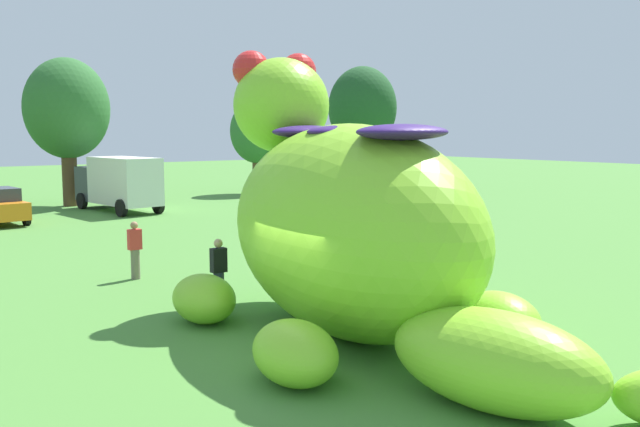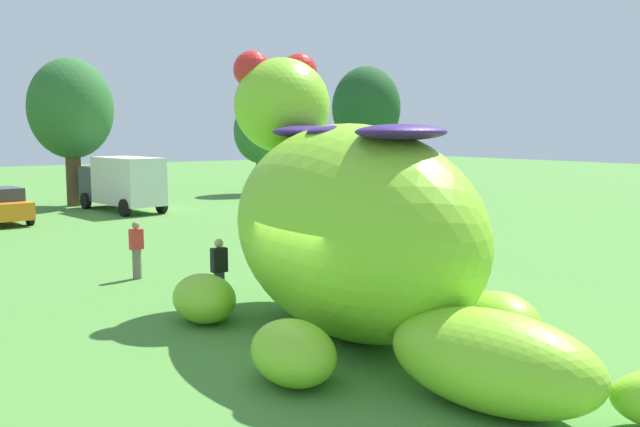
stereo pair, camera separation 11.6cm
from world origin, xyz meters
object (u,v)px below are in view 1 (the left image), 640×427
(spectator_wandering, at_px, (135,250))
(box_truck, at_px, (119,182))
(spectator_mid_field, at_px, (219,273))
(giant_inflatable_creature, at_px, (349,226))

(spectator_wandering, bearing_deg, box_truck, 71.80)
(box_truck, distance_m, spectator_mid_field, 21.97)
(box_truck, xyz_separation_m, spectator_mid_field, (-5.11, -21.35, -0.75))
(giant_inflatable_creature, distance_m, spectator_wandering, 8.21)
(spectator_wandering, bearing_deg, giant_inflatable_creature, -77.55)
(spectator_mid_field, relative_size, spectator_wandering, 1.00)
(giant_inflatable_creature, xyz_separation_m, spectator_mid_field, (-1.26, 3.55, -1.47))
(box_truck, xyz_separation_m, spectator_wandering, (-5.59, -17.01, -0.75))
(giant_inflatable_creature, bearing_deg, spectator_wandering, 102.45)
(giant_inflatable_creature, height_order, spectator_wandering, giant_inflatable_creature)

